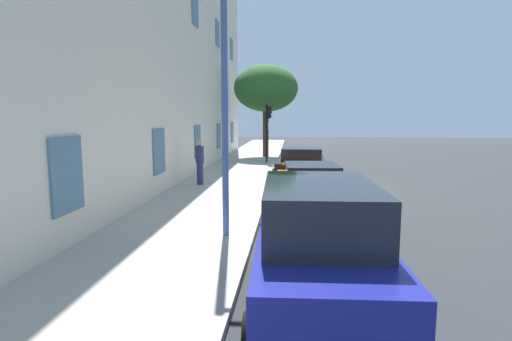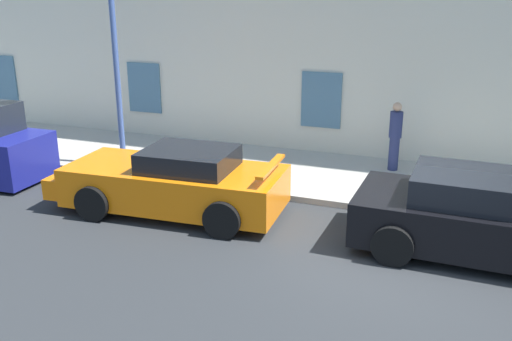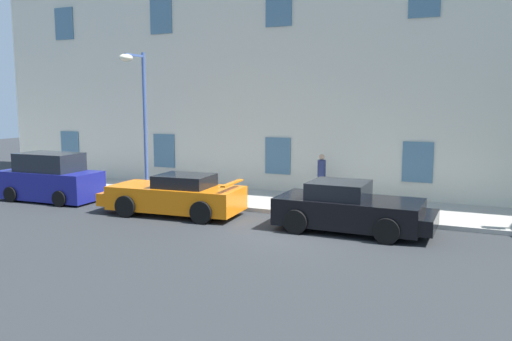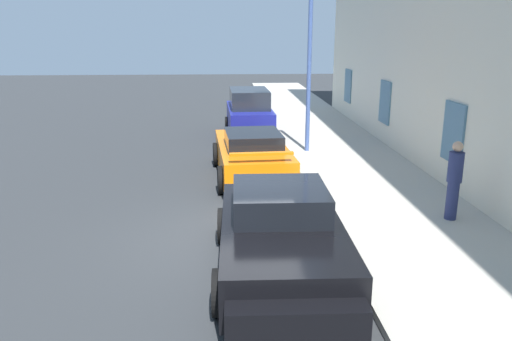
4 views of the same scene
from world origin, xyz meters
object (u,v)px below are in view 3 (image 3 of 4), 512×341
at_px(sportscar_red_lead, 172,196).
at_px(street_lamp, 138,97).
at_px(pedestrian_admiring, 321,175).
at_px(hatchback_parked, 50,179).
at_px(sportscar_yellow_flank, 354,210).

xyz_separation_m(sportscar_red_lead, street_lamp, (-2.46, 1.60, 3.35)).
xyz_separation_m(street_lamp, pedestrian_admiring, (6.54, 2.50, -2.95)).
bearing_deg(sportscar_red_lead, street_lamp, 147.00).
bearing_deg(street_lamp, hatchback_parked, -156.87).
relative_size(sportscar_yellow_flank, hatchback_parked, 1.16).
xyz_separation_m(sportscar_yellow_flank, hatchback_parked, (-11.88, 0.03, 0.19)).
xyz_separation_m(sportscar_red_lead, hatchback_parked, (-5.67, 0.23, 0.20)).
relative_size(sportscar_red_lead, street_lamp, 0.90).
height_order(sportscar_yellow_flank, hatchback_parked, hatchback_parked).
relative_size(street_lamp, pedestrian_admiring, 3.24).
bearing_deg(sportscar_yellow_flank, hatchback_parked, 179.85).
bearing_deg(pedestrian_admiring, hatchback_parked, -158.35).
bearing_deg(sportscar_red_lead, pedestrian_admiring, 45.10).
relative_size(sportscar_red_lead, sportscar_yellow_flank, 1.08).
relative_size(sportscar_red_lead, hatchback_parked, 1.25).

